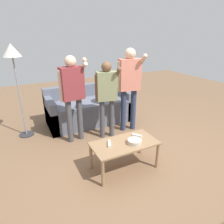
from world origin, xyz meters
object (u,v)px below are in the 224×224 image
at_px(game_remote_wand_far, 109,144).
at_px(snack_bowl, 135,142).
at_px(coffee_table, 125,146).
at_px(game_remote_nunchuk, 132,138).
at_px(player_center, 107,92).
at_px(game_remote_wand_near, 137,135).
at_px(floor_lamp, 13,59).
at_px(couch, 89,109).
at_px(player_right, 129,81).
at_px(player_left, 73,90).

bearing_deg(game_remote_wand_far, snack_bowl, -21.56).
bearing_deg(coffee_table, game_remote_nunchuk, 11.99).
xyz_separation_m(coffee_table, game_remote_nunchuk, (0.14, 0.03, 0.08)).
relative_size(game_remote_nunchuk, game_remote_wand_far, 0.54).
relative_size(player_center, game_remote_wand_far, 8.82).
bearing_deg(game_remote_wand_near, floor_lamp, 131.42).
bearing_deg(snack_bowl, player_center, 86.11).
bearing_deg(snack_bowl, coffee_table, 145.28).
xyz_separation_m(floor_lamp, game_remote_wand_near, (1.49, -1.69, -1.03)).
xyz_separation_m(player_center, game_remote_wand_far, (-0.41, -0.94, -0.46)).
height_order(couch, snack_bowl, couch).
bearing_deg(player_right, game_remote_wand_near, -114.25).
relative_size(game_remote_nunchuk, player_right, 0.05).
height_order(couch, player_right, player_right).
xyz_separation_m(coffee_table, floor_lamp, (-1.23, 1.76, 1.10)).
distance_m(game_remote_nunchuk, player_center, 1.07).
height_order(coffee_table, game_remote_wand_far, game_remote_wand_far).
relative_size(couch, game_remote_nunchuk, 20.65).
relative_size(couch, player_right, 1.10).
bearing_deg(snack_bowl, game_remote_nunchuk, 79.42).
height_order(player_right, game_remote_wand_far, player_right).
xyz_separation_m(coffee_table, snack_bowl, (0.12, -0.08, 0.09)).
bearing_deg(couch, player_right, -52.49).
relative_size(coffee_table, player_left, 0.61).
relative_size(snack_bowl, floor_lamp, 0.12).
distance_m(game_remote_nunchuk, game_remote_wand_far, 0.36).
relative_size(couch, game_remote_wand_near, 12.61).
bearing_deg(game_remote_wand_far, coffee_table, -13.46).
bearing_deg(game_remote_wand_near, snack_bowl, -132.74).
height_order(coffee_table, player_left, player_left).
height_order(snack_bowl, game_remote_wand_near, snack_bowl).
relative_size(player_center, game_remote_wand_near, 9.98).
distance_m(player_left, player_right, 1.11).
relative_size(floor_lamp, game_remote_wand_far, 10.62).
distance_m(coffee_table, snack_bowl, 0.17).
height_order(game_remote_nunchuk, player_left, player_left).
distance_m(snack_bowl, floor_lamp, 2.50).
xyz_separation_m(coffee_table, player_left, (-0.40, 1.13, 0.61)).
bearing_deg(couch, game_remote_nunchuk, -89.70).
distance_m(couch, game_remote_wand_near, 1.77).
distance_m(floor_lamp, player_right, 2.10).
distance_m(player_left, game_remote_wand_near, 1.35).
relative_size(snack_bowl, player_left, 0.13).
xyz_separation_m(game_remote_nunchuk, floor_lamp, (-1.36, 1.73, 1.02)).
height_order(coffee_table, player_center, player_center).
distance_m(snack_bowl, player_left, 1.41).
bearing_deg(game_remote_nunchuk, coffee_table, -168.01).
height_order(floor_lamp, game_remote_wand_near, floor_lamp).
bearing_deg(game_remote_wand_far, game_remote_wand_near, 2.78).
bearing_deg(floor_lamp, player_center, -28.54).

